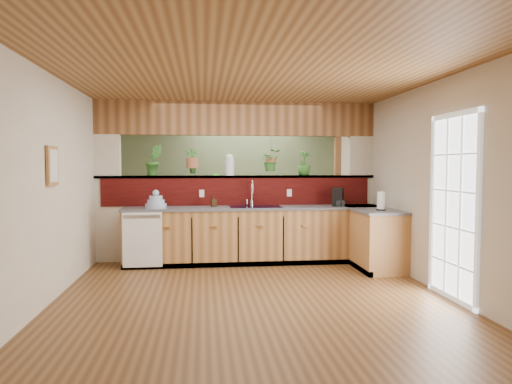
{
  "coord_description": "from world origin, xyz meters",
  "views": [
    {
      "loc": [
        -0.58,
        -6.21,
        1.55
      ],
      "look_at": [
        0.23,
        0.7,
        1.15
      ],
      "focal_mm": 32.0,
      "sensor_mm": 36.0,
      "label": 1
    }
  ],
  "objects": [
    {
      "name": "ledge_plant_left",
      "position": [
        -1.37,
        1.35,
        1.64
      ],
      "size": [
        0.32,
        0.29,
        0.5
      ],
      "primitive_type": "imported",
      "rotation": [
        0.0,
        0.0,
        0.28
      ],
      "color": "#2D6623",
      "rests_on": "pass_through_ledge"
    },
    {
      "name": "sage_backwall",
      "position": [
        0.0,
        3.48,
        1.3
      ],
      "size": [
        4.55,
        0.02,
        2.55
      ],
      "primitive_type": "cube",
      "color": "#516142",
      "rests_on": "ground"
    },
    {
      "name": "french_door",
      "position": [
        2.27,
        -1.3,
        1.05
      ],
      "size": [
        0.06,
        1.02,
        2.16
      ],
      "primitive_type": "cube",
      "color": "white",
      "rests_on": "ground"
    },
    {
      "name": "wall_back",
      "position": [
        0.0,
        3.5,
        1.3
      ],
      "size": [
        4.6,
        0.02,
        2.6
      ],
      "primitive_type": "cube",
      "color": "beige",
      "rests_on": "ground"
    },
    {
      "name": "faucet",
      "position": [
        0.21,
        1.14,
        1.12
      ],
      "size": [
        0.18,
        0.18,
        0.42
      ],
      "color": "#B7B7B2",
      "rests_on": "countertop"
    },
    {
      "name": "wall_right",
      "position": [
        2.3,
        0.0,
        1.3
      ],
      "size": [
        0.02,
        7.0,
        2.6
      ],
      "primitive_type": "cube",
      "color": "beige",
      "rests_on": "ground"
    },
    {
      "name": "ground",
      "position": [
        0.0,
        0.0,
        0.0
      ],
      "size": [
        4.6,
        7.0,
        0.01
      ],
      "primitive_type": "cube",
      "color": "brown",
      "rests_on": "ground"
    },
    {
      "name": "shelf_plant_b",
      "position": [
        -0.34,
        3.25,
        1.19
      ],
      "size": [
        0.27,
        0.27,
        0.43
      ],
      "primitive_type": "imported",
      "rotation": [
        0.0,
        0.0,
        -0.12
      ],
      "color": "#2D6623",
      "rests_on": "shelving_console"
    },
    {
      "name": "coffee_maker",
      "position": [
        1.59,
        0.92,
        1.04
      ],
      "size": [
        0.16,
        0.27,
        0.3
      ],
      "rotation": [
        0.0,
        0.0,
        -0.44
      ],
      "color": "black",
      "rests_on": "countertop"
    },
    {
      "name": "framed_print",
      "position": [
        -2.27,
        -0.8,
        1.55
      ],
      "size": [
        0.04,
        0.35,
        0.45
      ],
      "color": "#9C6736",
      "rests_on": "wall_left"
    },
    {
      "name": "shelving_console",
      "position": [
        -0.82,
        3.25,
        0.5
      ],
      "size": [
        1.46,
        0.88,
        0.95
      ],
      "primitive_type": "cube",
      "rotation": [
        0.0,
        0.0,
        -0.38
      ],
      "color": "black",
      "rests_on": "ground"
    },
    {
      "name": "dishwasher",
      "position": [
        -1.48,
        0.66,
        0.46
      ],
      "size": [
        0.58,
        0.03,
        0.82
      ],
      "color": "white",
      "rests_on": "ground"
    },
    {
      "name": "ledge_plant_right",
      "position": [
        1.12,
        1.35,
        1.6
      ],
      "size": [
        0.31,
        0.31,
        0.42
      ],
      "primitive_type": "imported",
      "rotation": [
        0.0,
        0.0,
        0.38
      ],
      "color": "#2D6623",
      "rests_on": "pass_through_ledge"
    },
    {
      "name": "shelf_plant_a",
      "position": [
        -1.3,
        3.25,
        1.17
      ],
      "size": [
        0.24,
        0.2,
        0.39
      ],
      "primitive_type": "imported",
      "rotation": [
        0.0,
        0.0,
        -0.34
      ],
      "color": "#2D6623",
      "rests_on": "shelving_console"
    },
    {
      "name": "wall_left",
      "position": [
        -2.3,
        0.0,
        1.3
      ],
      "size": [
        0.02,
        7.0,
        2.6
      ],
      "primitive_type": "cube",
      "color": "beige",
      "rests_on": "ground"
    },
    {
      "name": "paper_towel",
      "position": [
        2.01,
        0.18,
        1.03
      ],
      "size": [
        0.14,
        0.14,
        0.29
      ],
      "color": "black",
      "rests_on": "countertop"
    },
    {
      "name": "ceiling",
      "position": [
        0.0,
        0.0,
        2.6
      ],
      "size": [
        4.6,
        7.0,
        0.01
      ],
      "primitive_type": "cube",
      "color": "brown",
      "rests_on": "ground"
    },
    {
      "name": "floor_plant",
      "position": [
        1.32,
        2.59,
        0.37
      ],
      "size": [
        0.81,
        0.75,
        0.74
      ],
      "primitive_type": "imported",
      "rotation": [
        0.0,
        0.0,
        0.31
      ],
      "color": "#2D6623",
      "rests_on": "ground"
    },
    {
      "name": "countertop",
      "position": [
        0.84,
        0.87,
        0.45
      ],
      "size": [
        4.14,
        1.52,
        0.9
      ],
      "color": "#9C6736",
      "rests_on": "ground"
    },
    {
      "name": "wall_front",
      "position": [
        0.0,
        -3.5,
        1.3
      ],
      "size": [
        4.6,
        0.02,
        2.6
      ],
      "primitive_type": "cube",
      "color": "beige",
      "rests_on": "ground"
    },
    {
      "name": "soap_dispenser",
      "position": [
        -0.41,
        1.03,
        0.99
      ],
      "size": [
        0.09,
        0.1,
        0.18
      ],
      "primitive_type": "imported",
      "rotation": [
        0.0,
        0.0,
        0.17
      ],
      "color": "#342413",
      "rests_on": "countertop"
    },
    {
      "name": "dish_stack",
      "position": [
        -1.3,
        0.89,
        0.99
      ],
      "size": [
        0.32,
        0.32,
        0.28
      ],
      "color": "#97A7C3",
      "rests_on": "countertop"
    },
    {
      "name": "pass_through_ledge",
      "position": [
        0.0,
        1.35,
        1.37
      ],
      "size": [
        4.6,
        0.21,
        0.04
      ],
      "primitive_type": "cube",
      "color": "brown",
      "rests_on": "ground"
    },
    {
      "name": "glass_jar",
      "position": [
        -0.14,
        1.35,
        1.57
      ],
      "size": [
        0.16,
        0.16,
        0.35
      ],
      "color": "silver",
      "rests_on": "pass_through_ledge"
    },
    {
      "name": "hanging_plant_a",
      "position": [
        -0.75,
        1.35,
        1.77
      ],
      "size": [
        0.22,
        0.2,
        0.55
      ],
      "color": "brown",
      "rests_on": "header_beam"
    },
    {
      "name": "navy_sink",
      "position": [
        0.25,
        0.98,
        0.82
      ],
      "size": [
        0.82,
        0.5,
        0.18
      ],
      "color": "black",
      "rests_on": "countertop"
    },
    {
      "name": "header_beam",
      "position": [
        0.0,
        1.35,
        2.33
      ],
      "size": [
        4.6,
        0.15,
        0.55
      ],
      "primitive_type": "cube",
      "color": "brown",
      "rests_on": "ground"
    },
    {
      "name": "hanging_plant_b",
      "position": [
        0.55,
        1.35,
        1.79
      ],
      "size": [
        0.34,
        0.3,
        0.52
      ],
      "color": "brown",
      "rests_on": "header_beam"
    },
    {
      "name": "pass_through_partition",
      "position": [
        0.03,
        1.35,
        1.19
      ],
      "size": [
        4.6,
        0.21,
        2.6
      ],
      "color": "beige",
      "rests_on": "ground"
    }
  ]
}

